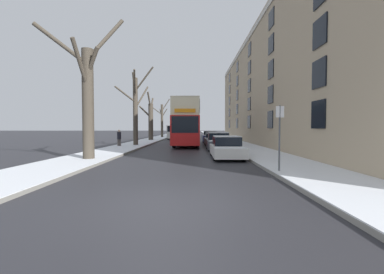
% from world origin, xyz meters
% --- Properties ---
extents(ground_plane, '(320.00, 320.00, 0.00)m').
position_xyz_m(ground_plane, '(0.00, 0.00, 0.00)').
color(ground_plane, '#28282D').
extents(sidewalk_left, '(3.19, 130.00, 0.16)m').
position_xyz_m(sidewalk_left, '(-5.49, 53.00, 0.08)').
color(sidewalk_left, gray).
rests_on(sidewalk_left, ground).
extents(sidewalk_right, '(3.19, 130.00, 0.16)m').
position_xyz_m(sidewalk_right, '(5.49, 53.00, 0.08)').
color(sidewalk_right, gray).
rests_on(sidewalk_right, ground).
extents(terrace_facade_right, '(9.10, 46.27, 12.68)m').
position_xyz_m(terrace_facade_right, '(11.58, 22.96, 6.35)').
color(terrace_facade_right, tan).
rests_on(terrace_facade_right, ground).
extents(bare_tree_left_0, '(4.15, 3.40, 8.27)m').
position_xyz_m(bare_tree_left_0, '(-5.06, 7.90, 3.68)').
color(bare_tree_left_0, '#423A30').
rests_on(bare_tree_left_0, ground).
extents(bare_tree_left_1, '(3.80, 4.41, 7.80)m').
position_xyz_m(bare_tree_left_1, '(-4.99, 19.24, 3.89)').
color(bare_tree_left_1, '#423A30').
rests_on(bare_tree_left_1, ground).
extents(bare_tree_left_2, '(2.23, 2.58, 6.79)m').
position_xyz_m(bare_tree_left_2, '(-5.36, 29.92, 2.96)').
color(bare_tree_left_2, '#423A30').
rests_on(bare_tree_left_2, ground).
extents(bare_tree_left_3, '(3.65, 2.48, 7.18)m').
position_xyz_m(bare_tree_left_3, '(-5.10, 40.69, 3.39)').
color(bare_tree_left_3, '#423A30').
rests_on(bare_tree_left_3, ground).
extents(double_decker_bus, '(2.55, 10.93, 4.56)m').
position_xyz_m(double_decker_bus, '(0.05, 20.71, 2.57)').
color(double_decker_bus, red).
rests_on(double_decker_bus, ground).
extents(parked_car_0, '(1.82, 4.24, 1.36)m').
position_xyz_m(parked_car_0, '(2.82, 9.43, 0.63)').
color(parked_car_0, silver).
rests_on(parked_car_0, ground).
extents(parked_car_1, '(1.85, 4.20, 1.51)m').
position_xyz_m(parked_car_1, '(2.82, 15.10, 0.69)').
color(parked_car_1, '#474C56').
rests_on(parked_car_1, ground).
extents(parked_car_2, '(1.77, 4.52, 1.35)m').
position_xyz_m(parked_car_2, '(2.82, 20.75, 0.63)').
color(parked_car_2, slate).
rests_on(parked_car_2, ground).
extents(parked_car_3, '(1.80, 4.00, 1.49)m').
position_xyz_m(parked_car_3, '(2.82, 26.20, 0.69)').
color(parked_car_3, navy).
rests_on(parked_car_3, ground).
extents(oncoming_van, '(1.95, 5.75, 2.23)m').
position_xyz_m(oncoming_van, '(-2.43, 35.78, 1.21)').
color(oncoming_van, white).
rests_on(oncoming_van, ground).
extents(pedestrian_left_sidewalk, '(0.37, 0.37, 1.69)m').
position_xyz_m(pedestrian_left_sidewalk, '(-6.24, 17.77, 0.93)').
color(pedestrian_left_sidewalk, '#4C4742').
rests_on(pedestrian_left_sidewalk, ground).
extents(street_sign_post, '(0.32, 0.07, 2.74)m').
position_xyz_m(street_sign_post, '(4.20, 3.88, 1.56)').
color(street_sign_post, '#4C4F54').
rests_on(street_sign_post, ground).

